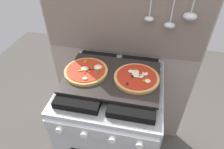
{
  "coord_description": "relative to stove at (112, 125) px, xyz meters",
  "views": [
    {
      "loc": [
        0.18,
        -0.84,
        1.62
      ],
      "look_at": [
        0.0,
        0.0,
        0.93
      ],
      "focal_mm": 31.06,
      "sensor_mm": 36.0,
      "label": 1
    }
  ],
  "objects": [
    {
      "name": "pizza_right",
      "position": [
        0.14,
        0.0,
        0.48
      ],
      "size": [
        0.25,
        0.25,
        0.03
      ],
      "color": "tan",
      "rests_on": "baking_tray"
    },
    {
      "name": "stove",
      "position": [
        0.0,
        0.0,
        0.0
      ],
      "size": [
        0.6,
        0.64,
        0.9
      ],
      "color": "#B7BABF",
      "rests_on": "ground_plane"
    },
    {
      "name": "kitchen_backsplash",
      "position": [
        0.0,
        0.34,
        0.34
      ],
      "size": [
        1.1,
        0.09,
        1.55
      ],
      "color": "gray",
      "rests_on": "ground_plane"
    },
    {
      "name": "pizza_left",
      "position": [
        -0.15,
        0.0,
        0.48
      ],
      "size": [
        0.25,
        0.25,
        0.03
      ],
      "color": "tan",
      "rests_on": "baking_tray"
    },
    {
      "name": "baking_tray",
      "position": [
        0.0,
        0.0,
        0.46
      ],
      "size": [
        0.54,
        0.38,
        0.02
      ],
      "primitive_type": "cube",
      "color": "black",
      "rests_on": "stove"
    }
  ]
}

